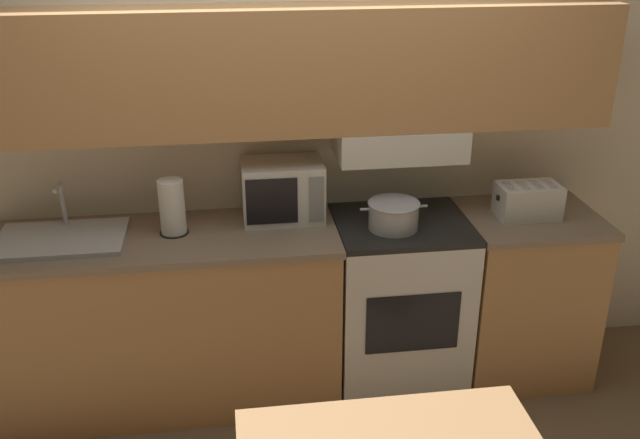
# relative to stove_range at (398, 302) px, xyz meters

# --- Properties ---
(ground_plane) EXTENTS (16.00, 16.00, 0.00)m
(ground_plane) POSITION_rel_stove_range_xyz_m (-0.50, 0.30, -0.47)
(ground_plane) COLOR #7F664C
(wall_back) EXTENTS (5.45, 0.38, 2.55)m
(wall_back) POSITION_rel_stove_range_xyz_m (-0.49, 0.23, 0.99)
(wall_back) COLOR silver
(wall_back) RESTS_ON ground_plane
(lower_counter_main) EXTENTS (1.70, 0.62, 0.94)m
(lower_counter_main) POSITION_rel_stove_range_xyz_m (-1.19, -0.00, 0.00)
(lower_counter_main) COLOR tan
(lower_counter_main) RESTS_ON ground_plane
(lower_counter_right_stub) EXTENTS (0.69, 0.62, 0.94)m
(lower_counter_right_stub) POSITION_rel_stove_range_xyz_m (0.69, -0.00, 0.00)
(lower_counter_right_stub) COLOR tan
(lower_counter_right_stub) RESTS_ON ground_plane
(stove_range) EXTENTS (0.67, 0.60, 0.94)m
(stove_range) POSITION_rel_stove_range_xyz_m (0.00, 0.00, 0.00)
(stove_range) COLOR silver
(stove_range) RESTS_ON ground_plane
(cooking_pot) EXTENTS (0.34, 0.26, 0.14)m
(cooking_pot) POSITION_rel_stove_range_xyz_m (-0.06, -0.07, 0.54)
(cooking_pot) COLOR #B7BABF
(cooking_pot) RESTS_ON stove_range
(microwave) EXTENTS (0.40, 0.29, 0.30)m
(microwave) POSITION_rel_stove_range_xyz_m (-0.59, 0.14, 0.62)
(microwave) COLOR silver
(microwave) RESTS_ON lower_counter_main
(toaster) EXTENTS (0.32, 0.19, 0.17)m
(toaster) POSITION_rel_stove_range_xyz_m (0.65, -0.02, 0.56)
(toaster) COLOR silver
(toaster) RESTS_ON lower_counter_right_stub
(sink_basin) EXTENTS (0.60, 0.40, 0.25)m
(sink_basin) POSITION_rel_stove_range_xyz_m (-1.66, -0.00, 0.48)
(sink_basin) COLOR #B7BABF
(sink_basin) RESTS_ON lower_counter_main
(paper_towel_roll) EXTENTS (0.14, 0.14, 0.27)m
(paper_towel_roll) POSITION_rel_stove_range_xyz_m (-1.13, 0.02, 0.60)
(paper_towel_roll) COLOR black
(paper_towel_roll) RESTS_ON lower_counter_main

